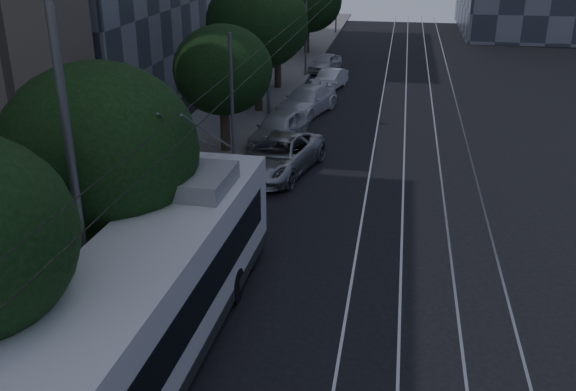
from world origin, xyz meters
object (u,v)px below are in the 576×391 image
(pickup_silver, at_px, (278,155))
(car_white_b, at_px, (307,101))
(trolleybus, at_px, (158,290))
(streetlamp_far, at_px, (275,6))
(car_white_a, at_px, (279,128))
(streetlamp_near, at_px, (81,100))
(car_white_c, at_px, (330,79))
(car_white_d, at_px, (325,63))

(pickup_silver, bearing_deg, car_white_b, 103.60)
(trolleybus, distance_m, streetlamp_far, 21.87)
(car_white_a, height_order, streetlamp_near, streetlamp_near)
(trolleybus, xyz_separation_m, streetlamp_far, (-1.29, 21.42, 4.23))
(car_white_b, bearing_deg, car_white_c, 101.34)
(streetlamp_near, xyz_separation_m, streetlamp_far, (-0.01, 21.59, -0.41))
(car_white_d, relative_size, streetlamp_far, 0.39)
(car_white_a, height_order, streetlamp_far, streetlamp_far)
(car_white_b, relative_size, streetlamp_near, 0.48)
(car_white_d, height_order, streetlamp_near, streetlamp_near)
(pickup_silver, relative_size, car_white_b, 1.11)
(car_white_c, xyz_separation_m, streetlamp_near, (-2.18, -28.75, 5.72))
(car_white_a, xyz_separation_m, streetlamp_far, (-1.09, 4.77, 5.15))
(car_white_c, bearing_deg, streetlamp_far, -94.52)
(pickup_silver, xyz_separation_m, car_white_c, (0.40, 15.84, -0.17))
(trolleybus, bearing_deg, streetlamp_far, 95.15)
(car_white_d, bearing_deg, pickup_silver, -74.19)
(streetlamp_far, bearing_deg, trolleybus, -86.56)
(car_white_b, distance_m, streetlamp_near, 23.28)
(streetlamp_near, bearing_deg, car_white_a, 86.33)
(pickup_silver, relative_size, car_white_a, 1.23)
(streetlamp_near, distance_m, streetlamp_far, 21.60)
(car_white_a, xyz_separation_m, streetlamp_near, (-1.08, -16.82, 5.56))
(car_white_d, bearing_deg, car_white_b, -73.90)
(trolleybus, bearing_deg, car_white_c, 89.90)
(trolleybus, xyz_separation_m, car_white_b, (0.30, 22.37, -0.96))
(trolleybus, height_order, streetlamp_far, streetlamp_far)
(car_white_d, xyz_separation_m, streetlamp_near, (-1.22, -34.00, 5.70))
(streetlamp_near, relative_size, streetlamp_far, 1.08)
(car_white_d, distance_m, streetlamp_near, 34.50)
(car_white_a, relative_size, streetlamp_far, 0.47)
(car_white_a, bearing_deg, car_white_c, 94.49)
(car_white_c, bearing_deg, streetlamp_near, -81.85)
(car_white_b, xyz_separation_m, streetlamp_near, (-1.58, -22.54, 5.60))
(pickup_silver, relative_size, car_white_c, 1.50)
(car_white_c, height_order, car_white_d, car_white_d)
(trolleybus, bearing_deg, pickup_silver, 89.48)
(streetlamp_near, bearing_deg, streetlamp_far, 90.03)
(car_white_b, height_order, streetlamp_near, streetlamp_near)
(pickup_silver, distance_m, car_white_d, 21.09)
(car_white_b, bearing_deg, streetlamp_far, -132.49)
(pickup_silver, distance_m, car_white_b, 9.62)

